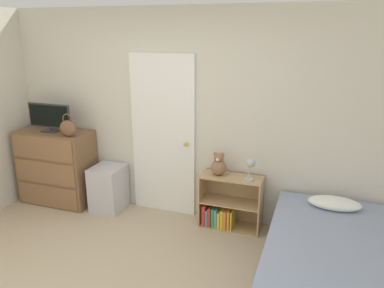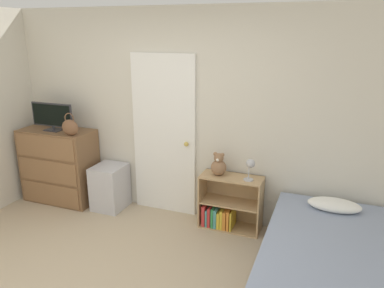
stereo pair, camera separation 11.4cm
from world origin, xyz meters
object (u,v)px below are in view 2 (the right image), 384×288
Objects in this scene: handbag at (70,127)px; storage_bin at (110,187)px; desk_lamp at (250,166)px; teddy_bear at (219,165)px; dresser at (60,165)px; bed at (329,268)px; tv at (52,116)px; bookshelf at (226,207)px.

handbag is 0.50× the size of storage_bin.
desk_lamp is at bearing 0.43° from storage_bin.
handbag is 1.92m from teddy_bear.
dresser reaches higher than bed.
bed is at bearing -11.27° from tv.
desk_lamp is (2.63, 0.07, -0.36)m from tv.
bed is at bearing -40.37° from desk_lamp.
desk_lamp is at bearing 1.47° from tv.
tv is at bearing 162.28° from handbag.
teddy_bear is (1.88, 0.23, -0.34)m from handbag.
bookshelf is at bearing 2.11° from dresser.
desk_lamp is at bearing 4.71° from handbag.
storage_bin is 1.93m from desk_lamp.
tv reaches higher than bed.
teddy_bear reaches higher than desk_lamp.
handbag is 0.40× the size of bookshelf.
desk_lamp is 0.13× the size of bed.
handbag reaches higher than bed.
teddy_bear is (2.25, 0.11, -0.43)m from tv.
desk_lamp is (2.62, 0.04, 0.33)m from dresser.
tv is 1.20m from storage_bin.
tv is 2.66m from desk_lamp.
teddy_bear reaches higher than bookshelf.
tv is 2.29m from teddy_bear.
bookshelf is 0.53m from teddy_bear.
desk_lamp is (0.38, -0.04, 0.06)m from teddy_bear.
desk_lamp is at bearing -6.55° from teddy_bear.
storage_bin is at bearing -179.57° from desk_lamp.
dresser is 0.70m from tv.
desk_lamp is at bearing 0.92° from dresser.
desk_lamp reaches higher than bed.
dresser reaches higher than desk_lamp.
tv is at bearing -177.17° from teddy_bear.
dresser is at bearing -177.89° from storage_bin.
teddy_bear is (2.24, 0.09, 0.27)m from dresser.
bookshelf is 2.62× the size of teddy_bear.
dresser is at bearing 168.29° from bed.
bed is at bearing -34.56° from bookshelf.
tv reaches higher than bookshelf.
storage_bin is at bearing 3.95° from tv.
bed reaches higher than storage_bin.
desk_lamp is (1.85, 0.01, 0.54)m from storage_bin.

